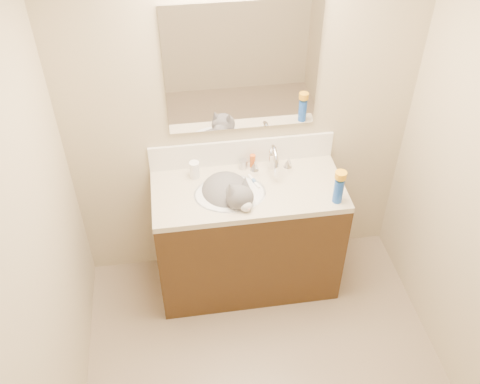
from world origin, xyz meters
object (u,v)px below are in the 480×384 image
object	(u,v)px
basin	(230,202)
silver_jar	(243,164)
faucet	(273,161)
pill_bottle	(195,170)
spray_can	(338,191)
amber_bottle	(253,161)
vanity_cabinet	(248,239)
cat	(229,195)

from	to	relation	value
basin	silver_jar	size ratio (longest dim) A/B	7.19
faucet	pill_bottle	bearing A→B (deg)	177.11
spray_can	amber_bottle	bearing A→B (deg)	137.53
vanity_cabinet	spray_can	world-z (taller)	spray_can
cat	spray_can	bearing A→B (deg)	-39.53
basin	amber_bottle	bearing A→B (deg)	53.16
cat	silver_jar	bearing A→B (deg)	37.23
basin	spray_can	distance (m)	0.67
cat	spray_can	xyz separation A→B (m)	(0.64, -0.18, 0.10)
cat	pill_bottle	world-z (taller)	cat
vanity_cabinet	amber_bottle	bearing A→B (deg)	73.68
amber_bottle	cat	bearing A→B (deg)	-128.74
cat	pill_bottle	bearing A→B (deg)	112.46
cat	faucet	bearing A→B (deg)	3.23
faucet	silver_jar	distance (m)	0.20
vanity_cabinet	basin	distance (m)	0.40
silver_jar	amber_bottle	xyz separation A→B (m)	(0.06, 0.00, 0.01)
basin	faucet	xyz separation A→B (m)	(0.30, 0.17, 0.16)
vanity_cabinet	cat	distance (m)	0.45
vanity_cabinet	basin	world-z (taller)	basin
basin	pill_bottle	distance (m)	0.30
vanity_cabinet	pill_bottle	bearing A→B (deg)	153.01
basin	pill_bottle	size ratio (longest dim) A/B	3.93
pill_bottle	faucet	bearing A→B (deg)	-2.89
faucet	amber_bottle	bearing A→B (deg)	146.89
faucet	pill_bottle	world-z (taller)	faucet
amber_bottle	basin	bearing A→B (deg)	-126.84
pill_bottle	spray_can	world-z (taller)	spray_can
amber_bottle	pill_bottle	bearing A→B (deg)	-172.32
vanity_cabinet	pill_bottle	xyz separation A→B (m)	(-0.32, 0.16, 0.51)
amber_bottle	spray_can	size ratio (longest dim) A/B	0.57
basin	pill_bottle	bearing A→B (deg)	135.93
silver_jar	spray_can	world-z (taller)	spray_can
pill_bottle	silver_jar	bearing A→B (deg)	8.39
basin	pill_bottle	world-z (taller)	pill_bottle
basin	amber_bottle	xyz separation A→B (m)	(0.18, 0.24, 0.12)
cat	silver_jar	world-z (taller)	cat
faucet	silver_jar	world-z (taller)	faucet
faucet	pill_bottle	distance (m)	0.50
silver_jar	amber_bottle	bearing A→B (deg)	3.99
cat	amber_bottle	size ratio (longest dim) A/B	5.29
amber_bottle	spray_can	distance (m)	0.61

